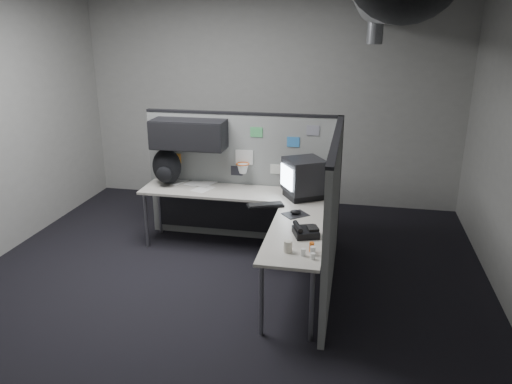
% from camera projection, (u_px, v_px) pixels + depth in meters
% --- Properties ---
extents(room, '(5.62, 5.62, 3.22)m').
position_uv_depth(room, '(278.00, 88.00, 4.53)').
color(room, black).
rests_on(room, ground).
extents(partition_back, '(2.44, 0.42, 1.63)m').
position_uv_depth(partition_back, '(228.00, 164.00, 6.18)').
color(partition_back, gray).
rests_on(partition_back, ground).
extents(partition_right, '(0.07, 2.23, 1.63)m').
position_uv_depth(partition_right, '(333.00, 214.00, 5.04)').
color(partition_right, gray).
rests_on(partition_right, ground).
extents(desk, '(2.31, 2.11, 0.73)m').
position_uv_depth(desk, '(251.00, 210.00, 5.73)').
color(desk, '#B9B3A7').
rests_on(desk, ground).
extents(monitor, '(0.55, 0.55, 0.46)m').
position_uv_depth(monitor, '(304.00, 178.00, 5.71)').
color(monitor, black).
rests_on(monitor, desk).
extents(keyboard, '(0.42, 0.29, 0.04)m').
position_uv_depth(keyboard, '(265.00, 205.00, 5.49)').
color(keyboard, black).
rests_on(keyboard, desk).
extents(mouse, '(0.31, 0.31, 0.05)m').
position_uv_depth(mouse, '(295.00, 213.00, 5.26)').
color(mouse, black).
rests_on(mouse, desk).
extents(phone, '(0.29, 0.30, 0.11)m').
position_uv_depth(phone, '(305.00, 231.00, 4.74)').
color(phone, black).
rests_on(phone, desk).
extents(bottles, '(0.14, 0.20, 0.09)m').
position_uv_depth(bottles, '(310.00, 251.00, 4.35)').
color(bottles, silver).
rests_on(bottles, desk).
extents(cup, '(0.09, 0.09, 0.10)m').
position_uv_depth(cup, '(288.00, 246.00, 4.40)').
color(cup, beige).
rests_on(cup, desk).
extents(papers, '(0.67, 0.52, 0.01)m').
position_uv_depth(papers, '(195.00, 184.00, 6.24)').
color(papers, white).
rests_on(papers, desk).
extents(backpack, '(0.41, 0.39, 0.45)m').
position_uv_depth(backpack, '(167.00, 167.00, 6.20)').
color(backpack, black).
rests_on(backpack, desk).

